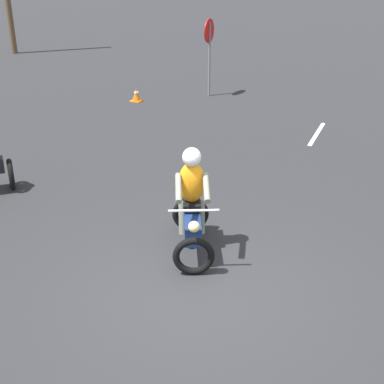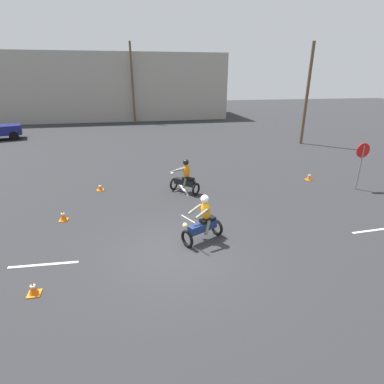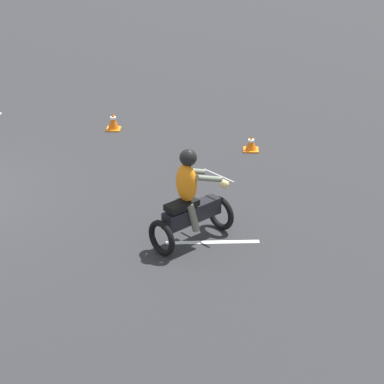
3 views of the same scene
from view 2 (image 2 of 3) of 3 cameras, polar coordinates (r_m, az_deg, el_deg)
ground_plane at (r=9.78m, az=-2.78°, el=-11.31°), size 120.00×120.00×0.00m
motorcycle_rider_foreground at (r=10.05m, az=2.18°, el=-5.58°), size 1.52×1.17×1.66m
motorcycle_rider_background at (r=14.19m, az=-1.31°, el=2.64°), size 1.41×1.42×1.66m
stop_sign at (r=16.53m, az=29.62°, el=5.82°), size 0.70×0.08×2.30m
traffic_cone_near_left at (r=17.32m, az=21.42°, el=2.74°), size 0.32×0.32×0.39m
traffic_cone_near_right at (r=12.65m, az=-23.35°, el=-4.18°), size 0.32×0.32×0.42m
traffic_cone_mid_center at (r=15.32m, az=-17.12°, el=0.86°), size 0.32×0.32×0.34m
traffic_cone_mid_left at (r=9.02m, az=-28.00°, el=-15.94°), size 0.32×0.32×0.37m
lane_stripe_e at (r=12.87m, az=31.43°, el=-6.20°), size 1.87×0.17×0.01m
lane_stripe_n at (r=14.78m, az=-1.54°, el=0.43°), size 0.23×1.55×0.01m
lane_stripe_w at (r=10.20m, az=-26.43°, el=-12.27°), size 2.01×0.20×0.01m
utility_pole_near at (r=26.27m, az=21.06°, el=16.84°), size 0.24×0.24×7.66m
utility_pole_far at (r=37.34m, az=-11.28°, el=19.62°), size 0.24×0.24×8.82m
building_backdrop at (r=43.35m, az=-17.33°, el=18.63°), size 31.85×10.52×7.83m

